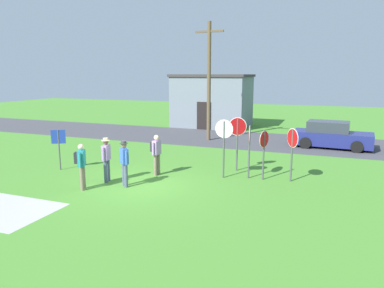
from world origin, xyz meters
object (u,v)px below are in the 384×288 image
(utility_pole, at_px, (209,79))
(person_in_teal, at_px, (156,152))
(person_holding_notes, at_px, (124,161))
(stop_sign_nearest, at_px, (224,138))
(stop_sign_leaning_right, at_px, (264,147))
(stop_sign_rear_left, at_px, (237,134))
(parked_car_on_street, at_px, (331,136))
(stop_sign_center_cluster, at_px, (292,146))
(info_panel_leftmost, at_px, (59,142))
(stop_sign_far_back, at_px, (249,142))
(person_near_signs, at_px, (81,163))
(person_in_dark_shirt, at_px, (106,157))

(utility_pole, bearing_deg, person_in_teal, -86.22)
(person_holding_notes, bearing_deg, stop_sign_nearest, 38.43)
(utility_pole, height_order, stop_sign_leaning_right, utility_pole)
(stop_sign_rear_left, distance_m, person_in_teal, 3.55)
(parked_car_on_street, relative_size, person_holding_notes, 2.55)
(stop_sign_center_cluster, xyz_separation_m, person_holding_notes, (-5.71, -2.92, -0.45))
(utility_pole, height_order, person_in_teal, utility_pole)
(person_holding_notes, distance_m, info_panel_leftmost, 4.09)
(person_holding_notes, xyz_separation_m, info_panel_leftmost, (-3.95, 1.06, 0.24))
(parked_car_on_street, height_order, stop_sign_rear_left, stop_sign_rear_left)
(stop_sign_leaning_right, height_order, stop_sign_far_back, stop_sign_far_back)
(person_near_signs, bearing_deg, info_panel_leftmost, 144.33)
(parked_car_on_street, xyz_separation_m, stop_sign_leaning_right, (-2.49, -7.83, 0.65))
(person_in_dark_shirt, xyz_separation_m, person_in_teal, (1.36, 1.58, -0.00))
(utility_pole, bearing_deg, person_in_dark_shirt, -94.54)
(person_in_teal, bearing_deg, person_holding_notes, -101.70)
(stop_sign_far_back, distance_m, person_in_dark_shirt, 5.64)
(stop_sign_leaning_right, relative_size, stop_sign_rear_left, 0.85)
(stop_sign_nearest, bearing_deg, info_panel_leftmost, -168.75)
(person_in_teal, xyz_separation_m, person_near_signs, (-1.65, -2.71, 0.00))
(stop_sign_nearest, height_order, person_near_signs, stop_sign_nearest)
(utility_pole, distance_m, stop_sign_rear_left, 7.80)
(utility_pole, bearing_deg, stop_sign_leaning_right, -57.50)
(stop_sign_rear_left, distance_m, info_panel_leftmost, 7.76)
(stop_sign_far_back, bearing_deg, stop_sign_leaning_right, 0.15)
(stop_sign_leaning_right, distance_m, person_in_dark_shirt, 6.16)
(stop_sign_far_back, bearing_deg, person_holding_notes, -145.86)
(utility_pole, bearing_deg, parked_car_on_street, 1.98)
(parked_car_on_street, height_order, person_near_signs, person_near_signs)
(stop_sign_nearest, distance_m, person_near_signs, 5.53)
(stop_sign_rear_left, bearing_deg, stop_sign_far_back, -53.05)
(utility_pole, relative_size, person_holding_notes, 4.20)
(stop_sign_leaning_right, bearing_deg, info_panel_leftmost, -168.83)
(stop_sign_leaning_right, xyz_separation_m, person_in_teal, (-4.27, -0.91, -0.35))
(stop_sign_leaning_right, height_order, stop_sign_nearest, stop_sign_nearest)
(stop_sign_leaning_right, bearing_deg, person_holding_notes, -149.33)
(utility_pole, xyz_separation_m, info_panel_leftmost, (-3.77, -9.28, -2.60))
(stop_sign_leaning_right, bearing_deg, stop_sign_rear_left, 143.55)
(stop_sign_nearest, distance_m, info_panel_leftmost, 7.20)
(person_near_signs, bearing_deg, stop_sign_far_back, 34.18)
(person_near_signs, bearing_deg, utility_pole, 84.45)
(stop_sign_rear_left, bearing_deg, utility_pole, 117.98)
(person_holding_notes, bearing_deg, stop_sign_leaning_right, 30.67)
(utility_pole, bearing_deg, info_panel_leftmost, -112.10)
(stop_sign_leaning_right, height_order, person_in_teal, stop_sign_leaning_right)
(stop_sign_leaning_right, relative_size, person_in_dark_shirt, 1.14)
(stop_sign_far_back, distance_m, info_panel_leftmost, 8.19)
(stop_sign_center_cluster, distance_m, person_holding_notes, 6.43)
(utility_pole, height_order, stop_sign_far_back, utility_pole)
(stop_sign_leaning_right, xyz_separation_m, stop_sign_far_back, (-0.58, -0.00, 0.14))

